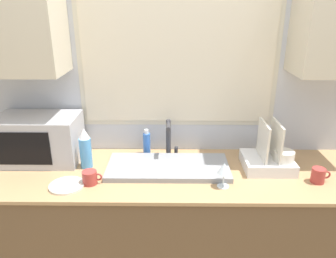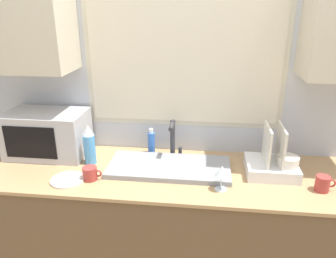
# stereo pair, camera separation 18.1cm
# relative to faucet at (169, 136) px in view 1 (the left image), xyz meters

# --- Properties ---
(countertop) EXTENTS (2.37, 0.66, 0.89)m
(countertop) POSITION_rel_faucet_xyz_m (0.05, -0.20, -0.59)
(countertop) COLOR brown
(countertop) RESTS_ON ground_plane
(wall_back) EXTENTS (6.00, 0.38, 2.60)m
(wall_back) POSITION_rel_faucet_xyz_m (0.05, 0.10, 0.38)
(wall_back) COLOR silver
(wall_back) RESTS_ON ground_plane
(sink_basin) EXTENTS (0.72, 0.33, 0.03)m
(sink_basin) POSITION_rel_faucet_xyz_m (-0.00, -0.18, -0.12)
(sink_basin) COLOR gray
(sink_basin) RESTS_ON countertop
(faucet) EXTENTS (0.08, 0.14, 0.24)m
(faucet) POSITION_rel_faucet_xyz_m (0.00, 0.00, 0.00)
(faucet) COLOR #333338
(faucet) RESTS_ON countertop
(microwave) EXTENTS (0.50, 0.31, 0.29)m
(microwave) POSITION_rel_faucet_xyz_m (-0.81, -0.06, 0.01)
(microwave) COLOR #B2B2B7
(microwave) RESTS_ON countertop
(dish_rack) EXTENTS (0.29, 0.27, 0.29)m
(dish_rack) POSITION_rel_faucet_xyz_m (0.60, -0.16, -0.07)
(dish_rack) COLOR white
(dish_rack) RESTS_ON countertop
(spray_bottle) EXTENTS (0.07, 0.07, 0.25)m
(spray_bottle) POSITION_rel_faucet_xyz_m (-0.50, -0.15, -0.02)
(spray_bottle) COLOR #4C99D8
(spray_bottle) RESTS_ON countertop
(soap_bottle) EXTENTS (0.05, 0.05, 0.17)m
(soap_bottle) POSITION_rel_faucet_xyz_m (-0.15, 0.03, -0.06)
(soap_bottle) COLOR blue
(soap_bottle) RESTS_ON countertop
(mug_near_sink) EXTENTS (0.11, 0.08, 0.08)m
(mug_near_sink) POSITION_rel_faucet_xyz_m (-0.43, -0.35, -0.10)
(mug_near_sink) COLOR #A53833
(mug_near_sink) RESTS_ON countertop
(wine_glass) EXTENTS (0.07, 0.07, 0.14)m
(wine_glass) POSITION_rel_faucet_xyz_m (0.30, -0.38, -0.03)
(wine_glass) COLOR silver
(wine_glass) RESTS_ON countertop
(mug_by_rack) EXTENTS (0.11, 0.07, 0.09)m
(mug_by_rack) POSITION_rel_faucet_xyz_m (0.83, -0.32, -0.10)
(mug_by_rack) COLOR #A53833
(mug_by_rack) RESTS_ON countertop
(small_plate) EXTENTS (0.19, 0.19, 0.01)m
(small_plate) POSITION_rel_faucet_xyz_m (-0.55, -0.38, -0.13)
(small_plate) COLOR silver
(small_plate) RESTS_ON countertop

